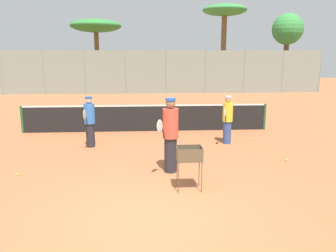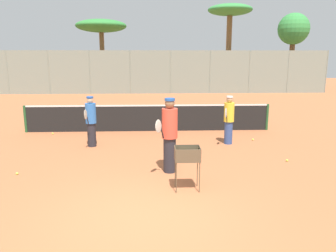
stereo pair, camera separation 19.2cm
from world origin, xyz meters
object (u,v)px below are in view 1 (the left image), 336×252
Objects in this scene: player_yellow_shirt at (90,121)px; ball_cart at (190,157)px; player_white_outfit at (170,134)px; tennis_net at (146,118)px; player_red_cap at (227,119)px.

ball_cart is at bearing 42.76° from player_yellow_shirt.
player_white_outfit is 3.58m from player_yellow_shirt.
player_yellow_shirt is (-1.85, -2.22, 0.31)m from tennis_net.
player_yellow_shirt is at bearing -105.34° from player_white_outfit.
tennis_net is 4.87m from player_white_outfit.
tennis_net is at bearing 146.34° from player_yellow_shirt.
tennis_net is 9.85× the size of ball_cart.
player_yellow_shirt reaches higher than player_red_cap.
player_white_outfit reaches higher than player_red_cap.
player_red_cap is 4.63m from player_yellow_shirt.
tennis_net is 6.09m from ball_cart.
player_red_cap is at bearing 65.16° from ball_cart.
player_yellow_shirt is at bearing -63.97° from player_red_cap.
player_yellow_shirt reaches higher than ball_cart.
player_yellow_shirt is (-4.62, -0.13, 0.01)m from player_red_cap.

